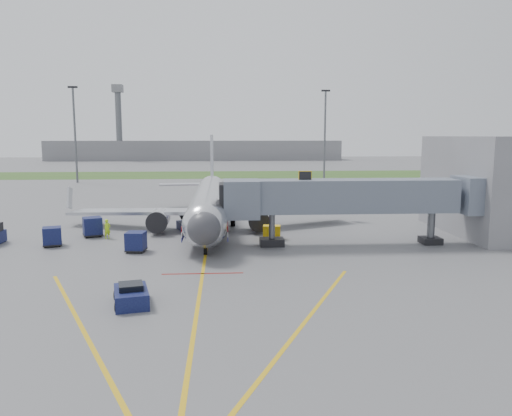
{
  "coord_description": "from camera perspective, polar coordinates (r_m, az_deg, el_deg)",
  "views": [
    {
      "loc": [
        1.62,
        -39.83,
        10.08
      ],
      "look_at": [
        4.69,
        7.34,
        3.2
      ],
      "focal_mm": 35.0,
      "sensor_mm": 36.0,
      "label": 1
    }
  ],
  "objects": [
    {
      "name": "light_mast_right",
      "position": [
        117.19,
        7.88,
        8.55
      ],
      "size": [
        2.0,
        0.44,
        20.4
      ],
      "color": "#595B60",
      "rests_on": "ground"
    },
    {
      "name": "apron_markings",
      "position": [
        34.0,
        -6.36,
        -9.01
      ],
      "size": [
        21.52,
        50.0,
        0.01
      ],
      "color": "gold",
      "rests_on": "ground"
    },
    {
      "name": "jet_bridge",
      "position": [
        46.56,
        10.28,
        1.23
      ],
      "size": [
        25.3,
        4.0,
        6.9
      ],
      "color": "slate",
      "rests_on": "ground"
    },
    {
      "name": "ground",
      "position": [
        41.12,
        -5.89,
        -5.95
      ],
      "size": [
        400.0,
        400.0,
        0.0
      ],
      "primitive_type": "plane",
      "color": "#565659",
      "rests_on": "ground"
    },
    {
      "name": "pushback_tug",
      "position": [
        31.31,
        -14.08,
        -9.7
      ],
      "size": [
        2.6,
        3.51,
        1.32
      ],
      "color": "#0D0C36",
      "rests_on": "ground"
    },
    {
      "name": "control_tower",
      "position": [
        209.14,
        -15.43,
        9.98
      ],
      "size": [
        4.0,
        4.0,
        30.0
      ],
      "color": "#595B60",
      "rests_on": "ground"
    },
    {
      "name": "belt_loader",
      "position": [
        54.05,
        -8.05,
        -2.02
      ],
      "size": [
        2.3,
        4.2,
        1.98
      ],
      "color": "#0D0C36",
      "rests_on": "ground"
    },
    {
      "name": "ground_power_cart",
      "position": [
        48.97,
        1.82,
        -2.81
      ],
      "size": [
        1.82,
        1.33,
        1.35
      ],
      "color": "#ECB70D",
      "rests_on": "ground"
    },
    {
      "name": "ramp_worker",
      "position": [
        51.25,
        -16.63,
        -2.31
      ],
      "size": [
        0.82,
        0.84,
        1.94
      ],
      "primitive_type": "imported",
      "rotation": [
        0.0,
        0.0,
        0.84
      ],
      "color": "#B6EC1B",
      "rests_on": "ground"
    },
    {
      "name": "grass_strip",
      "position": [
        130.23,
        -4.43,
        3.82
      ],
      "size": [
        300.0,
        25.0,
        0.01
      ],
      "primitive_type": "cube",
      "color": "#2D4C1E",
      "rests_on": "ground"
    },
    {
      "name": "airliner",
      "position": [
        55.61,
        -5.35,
        0.56
      ],
      "size": [
        32.1,
        35.67,
        10.25
      ],
      "color": "silver",
      "rests_on": "ground"
    },
    {
      "name": "baggage_cart_b",
      "position": [
        49.53,
        -22.27,
        -3.03
      ],
      "size": [
        2.04,
        2.04,
        1.76
      ],
      "color": "#0D0C36",
      "rests_on": "ground"
    },
    {
      "name": "terminal",
      "position": [
        57.57,
        25.86,
        2.39
      ],
      "size": [
        10.0,
        16.0,
        10.0
      ],
      "primitive_type": "cube",
      "color": "slate",
      "rests_on": "ground"
    },
    {
      "name": "distant_terminal",
      "position": [
        210.24,
        -6.93,
        6.57
      ],
      "size": [
        120.0,
        14.0,
        8.0
      ],
      "primitive_type": "cube",
      "color": "slate",
      "rests_on": "ground"
    },
    {
      "name": "baggage_cart_a",
      "position": [
        44.86,
        -13.57,
        -3.77
      ],
      "size": [
        1.8,
        1.8,
        1.76
      ],
      "color": "#0D0C36",
      "rests_on": "ground"
    },
    {
      "name": "light_mast_left",
      "position": [
        114.3,
        -19.99,
        8.14
      ],
      "size": [
        2.0,
        0.44,
        20.4
      ],
      "color": "#595B60",
      "rests_on": "ground"
    },
    {
      "name": "baggage_cart_c",
      "position": [
        52.82,
        -18.18,
        -2.04
      ],
      "size": [
        2.35,
        2.35,
        1.95
      ],
      "color": "#0D0C36",
      "rests_on": "ground"
    }
  ]
}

